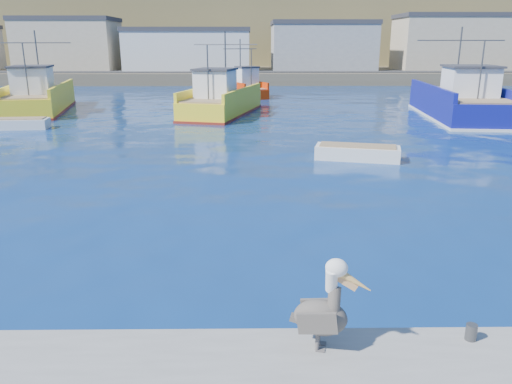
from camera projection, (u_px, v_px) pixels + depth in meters
ground at (287, 279)px, 12.22m from camera, size 260.00×260.00×0.00m
dock_bollards at (336, 333)px, 8.78m from camera, size 36.20×0.20×0.30m
far_shore at (254, 27)px, 114.24m from camera, size 200.00×81.00×24.00m
trawler_yellow_a at (39, 98)px, 41.72m from camera, size 6.37×12.82×6.64m
trawler_yellow_b at (221, 102)px, 39.96m from camera, size 6.55×11.80×6.50m
trawler_blue at (460, 103)px, 38.18m from camera, size 6.53×14.05×6.81m
boat_orange at (244, 87)px, 53.19m from camera, size 5.44×7.77×5.95m
skiff_left at (17, 125)px, 33.47m from camera, size 4.21×1.82×0.89m
skiff_mid at (357, 154)px, 24.68m from camera, size 4.31×2.40×0.89m
pelican at (324, 310)px, 8.42m from camera, size 1.36×0.74×1.68m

